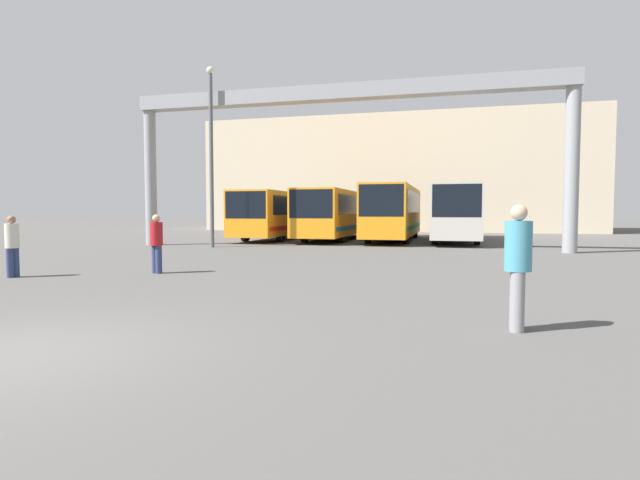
{
  "coord_description": "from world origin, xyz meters",
  "views": [
    {
      "loc": [
        5.2,
        -4.78,
        1.76
      ],
      "look_at": [
        -1.32,
        19.99,
        0.3
      ],
      "focal_mm": 28.0,
      "sensor_mm": 36.0,
      "label": 1
    }
  ],
  "objects_px": {
    "bus_slot_0": "(281,212)",
    "bus_slot_2": "(394,210)",
    "bus_slot_1": "(336,212)",
    "bus_slot_3": "(455,210)",
    "pedestrian_mid_left": "(12,245)",
    "pedestrian_far_center": "(157,242)",
    "pedestrian_near_right": "(518,264)",
    "lamp_post": "(211,150)"
  },
  "relations": [
    {
      "from": "bus_slot_1",
      "to": "lamp_post",
      "type": "height_order",
      "value": "lamp_post"
    },
    {
      "from": "bus_slot_3",
      "to": "pedestrian_near_right",
      "type": "bearing_deg",
      "value": -88.23
    },
    {
      "from": "bus_slot_0",
      "to": "pedestrian_near_right",
      "type": "bearing_deg",
      "value": -62.98
    },
    {
      "from": "pedestrian_mid_left",
      "to": "pedestrian_near_right",
      "type": "distance_m",
      "value": 12.64
    },
    {
      "from": "bus_slot_3",
      "to": "pedestrian_mid_left",
      "type": "xyz_separation_m",
      "value": [
        -11.58,
        -20.06,
        -0.96
      ]
    },
    {
      "from": "pedestrian_far_center",
      "to": "pedestrian_near_right",
      "type": "bearing_deg",
      "value": 171.2
    },
    {
      "from": "bus_slot_2",
      "to": "pedestrian_far_center",
      "type": "bearing_deg",
      "value": -104.52
    },
    {
      "from": "pedestrian_near_right",
      "to": "lamp_post",
      "type": "xyz_separation_m",
      "value": [
        -12.41,
        14.71,
        3.78
      ]
    },
    {
      "from": "bus_slot_1",
      "to": "pedestrian_near_right",
      "type": "xyz_separation_m",
      "value": [
        7.97,
        -22.94,
        -0.75
      ]
    },
    {
      "from": "pedestrian_near_right",
      "to": "bus_slot_2",
      "type": "bearing_deg",
      "value": -165.87
    },
    {
      "from": "bus_slot_1",
      "to": "bus_slot_3",
      "type": "bearing_deg",
      "value": 0.67
    },
    {
      "from": "bus_slot_1",
      "to": "bus_slot_3",
      "type": "distance_m",
      "value": 7.26
    },
    {
      "from": "bus_slot_0",
      "to": "pedestrian_mid_left",
      "type": "bearing_deg",
      "value": -91.99
    },
    {
      "from": "bus_slot_0",
      "to": "bus_slot_3",
      "type": "bearing_deg",
      "value": 1.42
    },
    {
      "from": "bus_slot_2",
      "to": "bus_slot_3",
      "type": "relative_size",
      "value": 0.98
    },
    {
      "from": "bus_slot_0",
      "to": "bus_slot_1",
      "type": "height_order",
      "value": "bus_slot_1"
    },
    {
      "from": "bus_slot_3",
      "to": "pedestrian_far_center",
      "type": "bearing_deg",
      "value": -114.49
    },
    {
      "from": "pedestrian_mid_left",
      "to": "pedestrian_near_right",
      "type": "height_order",
      "value": "pedestrian_near_right"
    },
    {
      "from": "bus_slot_2",
      "to": "pedestrian_near_right",
      "type": "height_order",
      "value": "bus_slot_2"
    },
    {
      "from": "pedestrian_far_center",
      "to": "pedestrian_near_right",
      "type": "xyz_separation_m",
      "value": [
        9.05,
        -4.71,
        0.1
      ]
    },
    {
      "from": "bus_slot_1",
      "to": "bus_slot_3",
      "type": "height_order",
      "value": "bus_slot_3"
    },
    {
      "from": "bus_slot_1",
      "to": "pedestrian_mid_left",
      "type": "distance_m",
      "value": 20.46
    },
    {
      "from": "pedestrian_far_center",
      "to": "bus_slot_2",
      "type": "bearing_deg",
      "value": -85.84
    },
    {
      "from": "bus_slot_1",
      "to": "lamp_post",
      "type": "relative_size",
      "value": 1.36
    },
    {
      "from": "pedestrian_mid_left",
      "to": "lamp_post",
      "type": "relative_size",
      "value": 0.19
    },
    {
      "from": "pedestrian_mid_left",
      "to": "bus_slot_1",
      "type": "bearing_deg",
      "value": -4.52
    },
    {
      "from": "bus_slot_0",
      "to": "pedestrian_mid_left",
      "type": "height_order",
      "value": "bus_slot_0"
    },
    {
      "from": "bus_slot_0",
      "to": "bus_slot_1",
      "type": "relative_size",
      "value": 0.97
    },
    {
      "from": "bus_slot_3",
      "to": "pedestrian_near_right",
      "type": "relative_size",
      "value": 6.5
    },
    {
      "from": "bus_slot_1",
      "to": "pedestrian_far_center",
      "type": "height_order",
      "value": "bus_slot_1"
    },
    {
      "from": "bus_slot_0",
      "to": "bus_slot_3",
      "type": "xyz_separation_m",
      "value": [
        10.89,
        0.27,
        0.13
      ]
    },
    {
      "from": "bus_slot_0",
      "to": "pedestrian_far_center",
      "type": "xyz_separation_m",
      "value": [
        2.55,
        -18.05,
        -0.82
      ]
    },
    {
      "from": "bus_slot_0",
      "to": "bus_slot_2",
      "type": "distance_m",
      "value": 7.26
    },
    {
      "from": "bus_slot_2",
      "to": "lamp_post",
      "type": "relative_size",
      "value": 1.35
    },
    {
      "from": "bus_slot_0",
      "to": "pedestrian_near_right",
      "type": "distance_m",
      "value": 25.56
    },
    {
      "from": "bus_slot_0",
      "to": "lamp_post",
      "type": "relative_size",
      "value": 1.31
    },
    {
      "from": "bus_slot_1",
      "to": "lamp_post",
      "type": "distance_m",
      "value": 9.83
    },
    {
      "from": "bus_slot_0",
      "to": "pedestrian_mid_left",
      "type": "xyz_separation_m",
      "value": [
        -0.69,
        -19.79,
        -0.83
      ]
    },
    {
      "from": "bus_slot_0",
      "to": "pedestrian_near_right",
      "type": "height_order",
      "value": "bus_slot_0"
    },
    {
      "from": "bus_slot_1",
      "to": "pedestrian_mid_left",
      "type": "xyz_separation_m",
      "value": [
        -4.32,
        -19.98,
        -0.86
      ]
    },
    {
      "from": "bus_slot_1",
      "to": "pedestrian_far_center",
      "type": "bearing_deg",
      "value": -93.4
    },
    {
      "from": "bus_slot_2",
      "to": "pedestrian_mid_left",
      "type": "height_order",
      "value": "bus_slot_2"
    }
  ]
}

